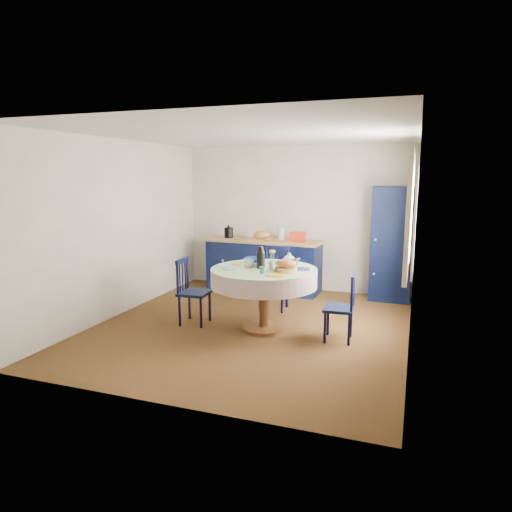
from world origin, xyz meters
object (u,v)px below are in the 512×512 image
at_px(pantry_cabinet, 392,244).
at_px(mug_c, 293,263).
at_px(dining_table, 264,278).
at_px(chair_right, 342,307).
at_px(mug_b, 263,270).
at_px(chair_far, 274,278).
at_px(mug_a, 249,263).
at_px(cobalt_bowl, 254,260).
at_px(mug_d, 261,259).
at_px(kitchen_counter, 264,264).
at_px(chair_left, 192,291).

xyz_separation_m(pantry_cabinet, mug_c, (-1.13, -1.86, -0.04)).
xyz_separation_m(dining_table, chair_right, (1.00, -0.04, -0.27)).
bearing_deg(dining_table, mug_b, -76.09).
relative_size(chair_far, mug_b, 10.56).
height_order(dining_table, chair_right, dining_table).
relative_size(mug_a, cobalt_bowl, 0.50).
relative_size(mug_b, cobalt_bowl, 0.33).
bearing_deg(cobalt_bowl, mug_c, -7.18).
bearing_deg(chair_right, mug_d, -112.37).
relative_size(dining_table, mug_a, 10.02).
distance_m(kitchen_counter, chair_left, 2.07).
distance_m(mug_c, cobalt_bowl, 0.57).
distance_m(chair_far, cobalt_bowl, 0.80).
xyz_separation_m(chair_right, mug_d, (-1.17, 0.40, 0.45)).
bearing_deg(chair_left, pantry_cabinet, -53.11).
bearing_deg(chair_right, mug_b, -78.20).
bearing_deg(cobalt_bowl, kitchen_counter, 104.09).
xyz_separation_m(chair_right, cobalt_bowl, (-1.26, 0.34, 0.43)).
distance_m(chair_far, mug_c, 0.99).
distance_m(chair_right, cobalt_bowl, 1.37).
bearing_deg(chair_far, chair_right, -44.32).
height_order(kitchen_counter, chair_left, kitchen_counter).
xyz_separation_m(kitchen_counter, mug_a, (0.47, -2.01, 0.41)).
distance_m(kitchen_counter, mug_c, 2.06).
height_order(chair_far, mug_c, chair_far).
xyz_separation_m(kitchen_counter, mug_b, (0.75, -2.29, 0.40)).
height_order(chair_right, mug_c, mug_c).
xyz_separation_m(chair_left, mug_a, (0.81, 0.04, 0.43)).
relative_size(pantry_cabinet, mug_c, 15.40).
bearing_deg(chair_far, chair_left, -131.78).
xyz_separation_m(dining_table, chair_far, (-0.17, 1.00, -0.22)).
height_order(dining_table, mug_c, dining_table).
relative_size(dining_table, cobalt_bowl, 4.96).
bearing_deg(pantry_cabinet, mug_c, -120.18).
bearing_deg(kitchen_counter, chair_far, -60.69).
bearing_deg(chair_left, mug_d, -68.77).
height_order(chair_left, cobalt_bowl, same).
distance_m(chair_far, mug_b, 1.37).
height_order(chair_left, mug_b, mug_b).
xyz_separation_m(chair_right, mug_c, (-0.69, 0.27, 0.45)).
bearing_deg(pantry_cabinet, dining_table, -123.52).
distance_m(mug_a, mug_c, 0.58).
height_order(kitchen_counter, mug_c, kitchen_counter).
distance_m(kitchen_counter, mug_b, 2.45).
xyz_separation_m(mug_a, mug_d, (0.04, 0.37, -0.01)).
relative_size(chair_left, mug_d, 8.74).
distance_m(chair_left, mug_c, 1.42).
height_order(dining_table, cobalt_bowl, dining_table).
relative_size(dining_table, chair_left, 1.52).
height_order(chair_right, mug_d, mug_d).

